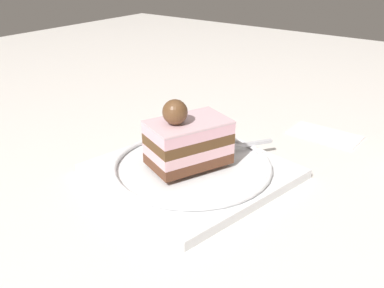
{
  "coord_description": "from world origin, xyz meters",
  "views": [
    {
      "loc": [
        -0.4,
        -0.32,
        0.31
      ],
      "look_at": [
        0.03,
        0.01,
        0.05
      ],
      "focal_mm": 39.42,
      "sensor_mm": 36.0,
      "label": 1
    }
  ],
  "objects_px": {
    "cake_slice": "(187,140)",
    "folded_napkin": "(325,134)",
    "dessert_plate": "(192,169)",
    "fork": "(234,146)"
  },
  "relations": [
    {
      "from": "dessert_plate",
      "to": "fork",
      "type": "relative_size",
      "value": 2.68
    },
    {
      "from": "dessert_plate",
      "to": "fork",
      "type": "xyz_separation_m",
      "value": [
        0.08,
        -0.02,
        0.01
      ]
    },
    {
      "from": "dessert_plate",
      "to": "folded_napkin",
      "type": "distance_m",
      "value": 0.28
    },
    {
      "from": "cake_slice",
      "to": "folded_napkin",
      "type": "bearing_deg",
      "value": -22.44
    },
    {
      "from": "dessert_plate",
      "to": "cake_slice",
      "type": "bearing_deg",
      "value": 127.41
    },
    {
      "from": "fork",
      "to": "folded_napkin",
      "type": "xyz_separation_m",
      "value": [
        0.18,
        -0.08,
        -0.02
      ]
    },
    {
      "from": "cake_slice",
      "to": "folded_napkin",
      "type": "height_order",
      "value": "cake_slice"
    },
    {
      "from": "cake_slice",
      "to": "fork",
      "type": "bearing_deg",
      "value": -18.18
    },
    {
      "from": "cake_slice",
      "to": "dessert_plate",
      "type": "bearing_deg",
      "value": -52.59
    },
    {
      "from": "dessert_plate",
      "to": "fork",
      "type": "bearing_deg",
      "value": -15.63
    }
  ]
}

